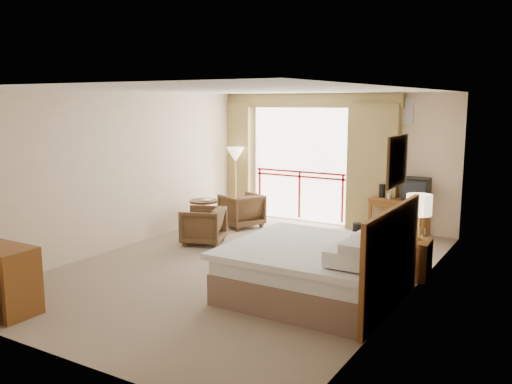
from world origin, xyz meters
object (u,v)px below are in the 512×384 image
Objects in this scene: tv at (416,189)px; armchair_far at (242,227)px; floor_lamp at (235,157)px; side_table at (204,210)px; desk at (400,207)px; wastebasket at (358,230)px; nightstand at (415,260)px; table_lamp at (419,206)px; bed at (318,269)px; armchair_near at (203,243)px.

tv is 0.63× the size of armchair_far.
side_table is at bearing -83.51° from floor_lamp.
desk reaches higher than armchair_far.
armchair_far is at bearing -170.42° from wastebasket.
nightstand is 0.78m from table_lamp.
side_table is (-4.39, 0.77, -0.65)m from table_lamp.
desk is 2.29× the size of tv.
armchair_far is (-3.27, -0.93, -0.92)m from tv.
table_lamp reaches higher than bed.
floor_lamp is (-3.60, -0.23, 0.78)m from desk.
bed is at bearing -126.17° from nightstand.
table_lamp is at bearing 58.19° from bed.
nightstand reaches higher than wastebasket.
side_table is (-3.44, -1.64, -0.14)m from desk.
tv is 3.52m from armchair_far.
wastebasket is at bearing 110.20° from armchair_near.
armchair_near is at bearing -54.23° from side_table.
tv reaches higher than nightstand.
armchair_far is (-2.97, -0.99, -0.55)m from desk.
tv is at bearing 130.60° from armchair_far.
table_lamp is 1.36× the size of tv.
armchair_near is 1.20× the size of side_table.
nightstand is 0.52× the size of desk.
tv is 0.78× the size of side_table.
tv is (-0.65, 2.41, 0.64)m from nightstand.
armchair_far is 0.91m from side_table.
wastebasket is 3.23m from floor_lamp.
armchair_far is 1.24× the size of side_table.
nightstand is 2.58m from tv.
side_table is at bearing -164.08° from armchair_near.
wastebasket is at bearing 20.47° from side_table.
armchair_near is (-2.90, 1.40, -0.38)m from bed.
tv is 1.78× the size of wastebasket.
nightstand is at bearing -26.13° from floor_lamp.
armchair_far is at bearing 54.31° from side_table.
armchair_far is 1.04× the size of armchair_near.
table_lamp reaches higher than desk.
wastebasket is (-1.57, 1.82, -0.93)m from table_lamp.
armchair_far is (-3.02, 2.87, -0.38)m from bed.
wastebasket is 0.35× the size of armchair_far.
armchair_near is at bearing 29.28° from armchair_far.
table_lamp is at bearing 86.55° from nightstand.
tv is at bearing 105.39° from table_lamp.
side_table is (-0.47, -0.66, 0.41)m from armchair_far.
armchair_near is (-3.15, -2.41, -0.92)m from tv.
armchair_near is at bearing -179.24° from table_lamp.
nightstand is at bearing 94.00° from armchair_far.
bed is 2.94× the size of armchair_near.
table_lamp is at bearing -25.62° from floor_lamp.
floor_lamp reaches higher than armchair_far.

